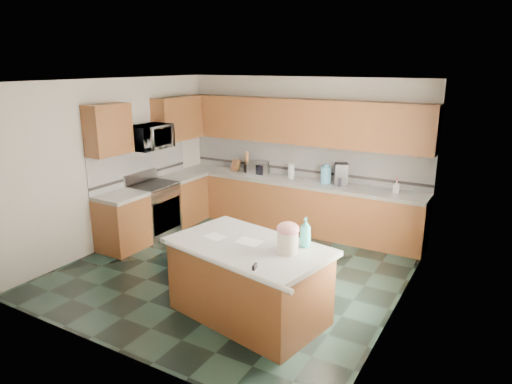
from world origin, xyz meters
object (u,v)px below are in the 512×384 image
Objects in this scene: island_base at (249,283)px; coffee_maker at (341,174)px; soap_bottle_island at (306,232)px; toaster_oven at (258,168)px; knife_block at (236,165)px; island_top at (249,247)px; treat_jar at (288,242)px.

coffee_maker is (-0.00, 3.07, 0.67)m from island_base.
soap_bottle_island is 0.89× the size of toaster_oven.
knife_block is at bearing 135.75° from island_base.
island_top is 5.36× the size of soap_bottle_island.
island_base is 4.71× the size of coffee_maker.
island_top is at bearing -82.59° from toaster_oven.
soap_bottle_island is 2.87m from coffee_maker.
soap_bottle_island is (0.59, 0.26, 0.20)m from island_top.
soap_bottle_island is at bearing -101.10° from coffee_maker.
treat_jar is 3.99m from knife_block.
island_base is at bearing -82.59° from toaster_oven.
soap_bottle_island is 1.51× the size of knife_block.
coffee_maker is (2.10, 0.03, 0.07)m from knife_block.
treat_jar reaches higher than toaster_oven.
coffee_maker is (-0.49, 3.06, 0.07)m from treat_jar.
toaster_oven reaches higher than island_base.
toaster_oven is at bearing 129.03° from island_base.
knife_block is at bearing 135.75° from island_top.
soap_bottle_island is at bearing 69.78° from treat_jar.
island_base is 0.46m from island_top.
treat_jar is (0.49, 0.01, 0.61)m from island_base.
treat_jar is 0.65× the size of coffee_maker.
island_top reaches higher than island_base.
knife_block is 0.49m from toaster_oven.
island_top is 0.51m from treat_jar.
island_top is at bearing 0.00° from island_base.
treat_jar and knife_block have the same top height.
island_top is 8.07× the size of knife_block.
coffee_maker reaches higher than toaster_oven.
coffee_maker is at bearing 101.13° from island_base.
treat_jar is at bearing -37.30° from knife_block.
toaster_oven is at bearing 122.02° from soap_bottle_island.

